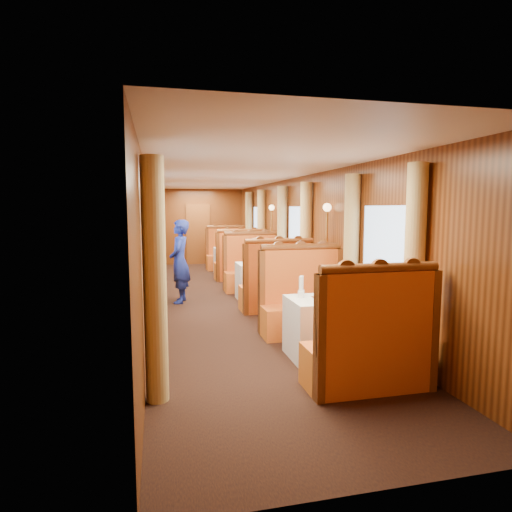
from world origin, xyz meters
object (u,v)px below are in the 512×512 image
object	(u,v)px
rose_vase_far	(232,242)
banquette_far_aft	(228,255)
banquette_mid_fwd	(277,288)
tea_tray	(327,298)
table_near	(330,327)
banquette_near_aft	(304,306)
banquette_mid_aft	(252,272)
fruit_plate	(356,297)
teapot_right	(332,296)
teapot_back	(322,292)
rose_vase_mid	(263,254)
table_mid	(263,281)
passenger	(255,259)
banquette_far_fwd	(240,264)
table_far	(233,261)
steward	(180,261)
teapot_left	(323,295)
banquette_near_fwd	(370,350)

from	to	relation	value
rose_vase_far	banquette_far_aft	bearing A→B (deg)	88.41
banquette_mid_fwd	tea_tray	xyz separation A→B (m)	(-0.07, -2.52, 0.33)
table_near	banquette_near_aft	world-z (taller)	banquette_near_aft
banquette_mid_aft	fruit_plate	xyz separation A→B (m)	(0.29, -4.61, 0.35)
table_near	fruit_plate	distance (m)	0.50
banquette_mid_aft	teapot_right	world-z (taller)	banquette_mid_aft
banquette_near_aft	teapot_back	xyz separation A→B (m)	(-0.10, -0.94, 0.40)
rose_vase_mid	rose_vase_far	world-z (taller)	same
table_mid	teapot_back	bearing A→B (deg)	-91.63
teapot_back	table_near	bearing A→B (deg)	-23.74
rose_vase_mid	teapot_back	bearing A→B (deg)	-91.66
banquette_mid_aft	passenger	world-z (taller)	banquette_mid_aft
banquette_far_fwd	table_far	bearing A→B (deg)	90.00
fruit_plate	passenger	bearing A→B (deg)	93.73
banquette_mid_aft	steward	size ratio (longest dim) A/B	0.81
teapot_left	fruit_plate	bearing A→B (deg)	16.57
table_near	banquette_mid_aft	distance (m)	4.51
table_near	banquette_far_aft	world-z (taller)	banquette_far_aft
banquette_far_aft	banquette_near_aft	bearing A→B (deg)	-90.00
banquette_mid_aft	teapot_right	xyz separation A→B (m)	(-0.06, -4.67, 0.39)
teapot_left	rose_vase_mid	size ratio (longest dim) A/B	0.47
table_near	banquette_mid_fwd	world-z (taller)	banquette_mid_fwd
banquette_mid_aft	teapot_right	distance (m)	4.68
teapot_left	steward	world-z (taller)	steward
teapot_back	rose_vase_far	world-z (taller)	rose_vase_far
teapot_right	fruit_plate	xyz separation A→B (m)	(0.34, 0.05, -0.04)
banquette_near_aft	teapot_back	world-z (taller)	banquette_near_aft
banquette_mid_fwd	teapot_back	xyz separation A→B (m)	(-0.10, -2.41, 0.40)
table_far	banquette_far_aft	world-z (taller)	banquette_far_aft
teapot_left	rose_vase_mid	xyz separation A→B (m)	(0.16, 3.64, 0.11)
banquette_near_aft	banquette_far_fwd	distance (m)	4.97
banquette_mid_aft	rose_vase_mid	bearing A→B (deg)	-89.91
teapot_back	rose_vase_far	distance (m)	6.89
banquette_near_fwd	banquette_far_aft	bearing A→B (deg)	90.00
banquette_near_fwd	rose_vase_mid	xyz separation A→B (m)	(0.00, 4.53, 0.50)
table_far	table_mid	bearing A→B (deg)	-90.00
table_near	tea_tray	xyz separation A→B (m)	(-0.07, -0.03, 0.38)
banquette_far_fwd	tea_tray	bearing A→B (deg)	-90.70
teapot_left	steward	size ratio (longest dim) A/B	0.10
banquette_near_aft	passenger	size ratio (longest dim) A/B	1.76
banquette_far_fwd	rose_vase_mid	world-z (taller)	banquette_far_fwd
fruit_plate	steward	distance (m)	4.18
teapot_back	steward	size ratio (longest dim) A/B	0.11
banquette_near_aft	passenger	distance (m)	3.29
passenger	table_far	bearing A→B (deg)	90.00
table_far	tea_tray	size ratio (longest dim) A/B	3.09
banquette_mid_fwd	rose_vase_mid	size ratio (longest dim) A/B	3.72
table_near	teapot_left	xyz separation A→B (m)	(-0.16, -0.13, 0.44)
teapot_right	steward	bearing A→B (deg)	125.30
table_mid	teapot_right	xyz separation A→B (m)	(-0.06, -3.65, 0.44)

